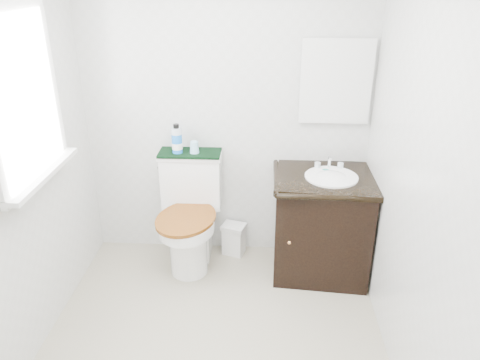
# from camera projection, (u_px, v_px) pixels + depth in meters

# --- Properties ---
(floor) EXTENTS (2.40, 2.40, 0.00)m
(floor) POSITION_uv_depth(u_px,v_px,m) (213.00, 348.00, 2.97)
(floor) COLOR #A49A84
(floor) RESTS_ON ground
(wall_back) EXTENTS (2.40, 0.00, 2.40)m
(wall_back) POSITION_uv_depth(u_px,v_px,m) (226.00, 112.00, 3.57)
(wall_back) COLOR silver
(wall_back) RESTS_ON ground
(wall_front) EXTENTS (2.40, 0.00, 2.40)m
(wall_front) POSITION_uv_depth(u_px,v_px,m) (160.00, 341.00, 1.39)
(wall_front) COLOR silver
(wall_front) RESTS_ON ground
(wall_left) EXTENTS (0.00, 2.40, 2.40)m
(wall_left) POSITION_uv_depth(u_px,v_px,m) (6.00, 172.00, 2.53)
(wall_left) COLOR silver
(wall_left) RESTS_ON ground
(wall_right) EXTENTS (0.00, 2.40, 2.40)m
(wall_right) POSITION_uv_depth(u_px,v_px,m) (418.00, 181.00, 2.42)
(wall_right) COLOR silver
(wall_right) RESTS_ON ground
(window) EXTENTS (0.02, 0.70, 0.90)m
(window) POSITION_uv_depth(u_px,v_px,m) (21.00, 97.00, 2.61)
(window) COLOR white
(window) RESTS_ON wall_left
(mirror) EXTENTS (0.50, 0.02, 0.60)m
(mirror) POSITION_uv_depth(u_px,v_px,m) (336.00, 82.00, 3.40)
(mirror) COLOR silver
(mirror) RESTS_ON wall_back
(toilet) EXTENTS (0.53, 0.69, 0.90)m
(toilet) POSITION_uv_depth(u_px,v_px,m) (190.00, 220.00, 3.70)
(toilet) COLOR white
(toilet) RESTS_ON floor
(vanity) EXTENTS (0.78, 0.69, 0.92)m
(vanity) POSITION_uv_depth(u_px,v_px,m) (323.00, 222.00, 3.58)
(vanity) COLOR black
(vanity) RESTS_ON floor
(trash_bin) EXTENTS (0.22, 0.20, 0.27)m
(trash_bin) POSITION_uv_depth(u_px,v_px,m) (234.00, 239.00, 3.91)
(trash_bin) COLOR white
(trash_bin) RESTS_ON floor
(towel) EXTENTS (0.48, 0.22, 0.02)m
(towel) POSITION_uv_depth(u_px,v_px,m) (190.00, 153.00, 3.60)
(towel) COLOR black
(towel) RESTS_ON toilet
(mouthwash_bottle) EXTENTS (0.08, 0.08, 0.23)m
(mouthwash_bottle) POSITION_uv_depth(u_px,v_px,m) (177.00, 140.00, 3.54)
(mouthwash_bottle) COLOR blue
(mouthwash_bottle) RESTS_ON towel
(cup) EXTENTS (0.07, 0.07, 0.09)m
(cup) POSITION_uv_depth(u_px,v_px,m) (194.00, 147.00, 3.56)
(cup) COLOR #90CDEB
(cup) RESTS_ON towel
(soap_bar) EXTENTS (0.07, 0.04, 0.02)m
(soap_bar) POSITION_uv_depth(u_px,v_px,m) (326.00, 170.00, 3.49)
(soap_bar) COLOR #1B8177
(soap_bar) RESTS_ON vanity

